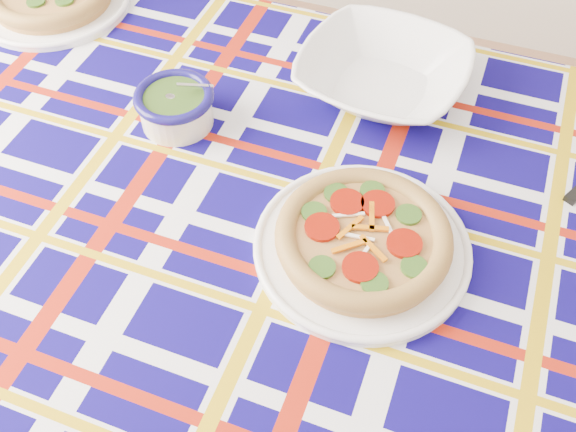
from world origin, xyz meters
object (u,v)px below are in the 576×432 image
at_px(dining_table, 251,234).
at_px(main_focaccia_plate, 363,237).
at_px(pesto_bowl, 175,105).
at_px(serving_bowl, 383,74).

bearing_deg(dining_table, main_focaccia_plate, -7.60).
height_order(dining_table, pesto_bowl, pesto_bowl).
distance_m(dining_table, main_focaccia_plate, 0.23).
distance_m(dining_table, pesto_bowl, 0.27).
height_order(pesto_bowl, serving_bowl, pesto_bowl).
bearing_deg(dining_table, pesto_bowl, 145.73).
bearing_deg(dining_table, serving_bowl, 69.85).
bearing_deg(pesto_bowl, main_focaccia_plate, -22.39).
bearing_deg(main_focaccia_plate, dining_table, 172.00).
bearing_deg(serving_bowl, main_focaccia_plate, -79.48).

